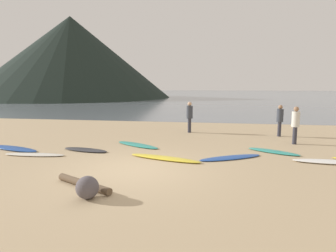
{
  "coord_description": "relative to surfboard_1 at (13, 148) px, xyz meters",
  "views": [
    {
      "loc": [
        2.39,
        -8.21,
        2.55
      ],
      "look_at": [
        0.17,
        5.15,
        0.6
      ],
      "focal_mm": 31.27,
      "sensor_mm": 36.0,
      "label": 1
    }
  ],
  "objects": [
    {
      "name": "ocean_water",
      "position": [
        5.46,
        59.3,
        -0.04
      ],
      "size": [
        140.0,
        100.0,
        0.01
      ],
      "primitive_type": "cube",
      "color": "slate",
      "rests_on": "ground"
    },
    {
      "name": "surfboard_2",
      "position": [
        1.43,
        -0.77,
        -0.0
      ],
      "size": [
        2.27,
        0.61,
        0.07
      ],
      "primitive_type": "ellipsoid",
      "rotation": [
        0.0,
        0.0,
        0.06
      ],
      "color": "silver",
      "rests_on": "ground"
    },
    {
      "name": "person_1",
      "position": [
        6.46,
        5.19,
        0.92
      ],
      "size": [
        0.33,
        0.33,
        1.63
      ],
      "rotation": [
        0.0,
        0.0,
        5.46
      ],
      "color": "#2D2D38",
      "rests_on": "ground"
    },
    {
      "name": "surfboard_4",
      "position": [
        4.63,
        1.47,
        -0.0
      ],
      "size": [
        2.22,
        1.61,
        0.08
      ],
      "primitive_type": "ellipsoid",
      "rotation": [
        0.0,
        0.0,
        -0.53
      ],
      "color": "teal",
      "rests_on": "ground"
    },
    {
      "name": "surfboard_3",
      "position": [
        2.9,
        0.24,
        -0.0
      ],
      "size": [
        1.99,
        0.95,
        0.08
      ],
      "primitive_type": "ellipsoid",
      "rotation": [
        0.0,
        0.0,
        -0.22
      ],
      "color": "#333338",
      "rests_on": "ground"
    },
    {
      "name": "headland_hill",
      "position": [
        -19.24,
        42.3,
        7.44
      ],
      "size": [
        36.81,
        36.81,
        14.97
      ],
      "primitive_type": "cone",
      "color": "black",
      "rests_on": "ground"
    },
    {
      "name": "surfboard_7",
      "position": [
        10.0,
        1.14,
        -0.0
      ],
      "size": [
        1.94,
        1.45,
        0.07
      ],
      "primitive_type": "ellipsoid",
      "rotation": [
        0.0,
        0.0,
        -0.54
      ],
      "color": "teal",
      "rests_on": "ground"
    },
    {
      "name": "surfboard_5",
      "position": [
        6.14,
        -0.54,
        0.01
      ],
      "size": [
        2.67,
        1.22,
        0.09
      ],
      "primitive_type": "ellipsoid",
      "rotation": [
        0.0,
        0.0,
        -0.29
      ],
      "color": "yellow",
      "rests_on": "ground"
    },
    {
      "name": "ground_plane",
      "position": [
        5.46,
        8.12,
        -0.14
      ],
      "size": [
        120.0,
        120.0,
        0.2
      ],
      "primitive_type": "cube",
      "color": "tan",
      "rests_on": "ground"
    },
    {
      "name": "surfboard_1",
      "position": [
        0.0,
        0.0,
        0.0
      ],
      "size": [
        2.59,
        1.29,
        0.08
      ],
      "primitive_type": "ellipsoid",
      "rotation": [
        0.0,
        0.0,
        -0.29
      ],
      "color": "#1E479E",
      "rests_on": "ground"
    },
    {
      "name": "beach_rock_near",
      "position": [
        5.04,
        -4.22,
        0.22
      ],
      "size": [
        0.52,
        0.52,
        0.52
      ],
      "primitive_type": "sphere",
      "color": "#524C51",
      "rests_on": "ground"
    },
    {
      "name": "person_0",
      "position": [
        11.17,
        2.91,
        0.91
      ],
      "size": [
        0.33,
        0.33,
        1.61
      ],
      "rotation": [
        0.0,
        0.0,
        1.96
      ],
      "color": "#2D2D38",
      "rests_on": "ground"
    },
    {
      "name": "person_3",
      "position": [
        10.92,
        4.77,
        0.87
      ],
      "size": [
        0.31,
        0.31,
        1.54
      ],
      "rotation": [
        0.0,
        0.0,
        2.44
      ],
      "color": "#2D2D38",
      "rests_on": "ground"
    },
    {
      "name": "surfboard_6",
      "position": [
        8.37,
        -0.04,
        -0.01
      ],
      "size": [
        2.34,
        1.65,
        0.06
      ],
      "primitive_type": "ellipsoid",
      "rotation": [
        0.0,
        0.0,
        0.52
      ],
      "color": "#1E479E",
      "rests_on": "ground"
    },
    {
      "name": "driftwood_log",
      "position": [
        4.64,
        -3.55,
        0.05
      ],
      "size": [
        1.76,
        1.04,
        0.19
      ],
      "primitive_type": "cylinder",
      "rotation": [
        0.0,
        1.57,
        -0.48
      ],
      "color": "brown",
      "rests_on": "ground"
    },
    {
      "name": "surfboard_8",
      "position": [
        11.59,
        -0.15,
        0.01
      ],
      "size": [
        2.46,
        0.66,
        0.1
      ],
      "primitive_type": "ellipsoid",
      "rotation": [
        0.0,
        0.0,
        -0.06
      ],
      "color": "white",
      "rests_on": "ground"
    }
  ]
}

